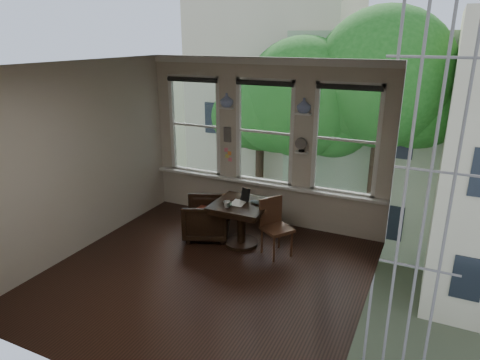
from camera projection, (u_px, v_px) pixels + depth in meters
The scene contains 25 objects.
ground at pixel (206, 275), 6.31m from camera, with size 4.50×4.50×0.00m, color black.
ceiling at pixel (200, 65), 5.34m from camera, with size 4.50×4.50×0.00m, color silver.
wall_back at pixel (265, 143), 7.75m from camera, with size 4.50×4.50×0.00m, color beige.
wall_front at pixel (80, 249), 3.90m from camera, with size 4.50×4.50×0.00m, color beige.
wall_left at pixel (79, 159), 6.73m from camera, with size 4.50×4.50×0.00m, color beige.
wall_right at pixel (373, 205), 4.92m from camera, with size 4.50×4.50×0.00m, color beige.
window_left at pixel (196, 125), 8.28m from camera, with size 1.10×0.12×1.90m, color white, non-canonical shape.
window_center at pixel (265, 132), 7.69m from camera, with size 1.10×0.12×1.90m, color white, non-canonical shape.
window_right at pixel (346, 140), 7.10m from camera, with size 1.10×0.12×1.90m, color white, non-canonical shape.
shelf_left at pixel (227, 108), 7.77m from camera, with size 0.26×0.16×0.03m, color white.
shelf_right at pixel (304, 114), 7.18m from camera, with size 0.26×0.16×0.03m, color white.
intercom at pixel (228, 134), 7.95m from camera, with size 0.14×0.06×0.28m, color #59544F.
sticky_notes at pixel (228, 153), 8.07m from camera, with size 0.16×0.01×0.24m, color pink, non-canonical shape.
desk_fan at pixel (302, 147), 7.35m from camera, with size 0.20×0.20×0.24m, color #59544F, non-canonical shape.
vase_left at pixel (227, 100), 7.72m from camera, with size 0.24×0.24×0.25m, color white.
vase_right at pixel (304, 105), 7.14m from camera, with size 0.24×0.24×0.25m, color white.
table at pixel (241, 224), 7.10m from camera, with size 0.90×0.90×0.75m, color black, non-canonical shape.
armchair_left at pixel (206, 218), 7.39m from camera, with size 0.74×0.76×0.70m, color black.
cushion_red at pixel (206, 213), 7.36m from camera, with size 0.45×0.45×0.06m, color maroon.
side_chair_right at pixel (277, 228), 6.74m from camera, with size 0.42×0.42×0.92m, color #472E19, non-canonical shape.
laptop at pixel (256, 204), 6.91m from camera, with size 0.30×0.19×0.02m, color black.
mug at pixel (227, 204), 6.79m from camera, with size 0.11×0.11×0.10m, color white.
drinking_glass at pixel (228, 204), 6.81m from camera, with size 0.13×0.13×0.10m, color white.
tablet at pixel (245, 195), 7.04m from camera, with size 0.16×0.02×0.22m, color black.
papers at pixel (238, 203), 6.99m from camera, with size 0.22×0.30×0.00m, color silver.
Camera 1 is at (2.81, -4.78, 3.35)m, focal length 32.00 mm.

